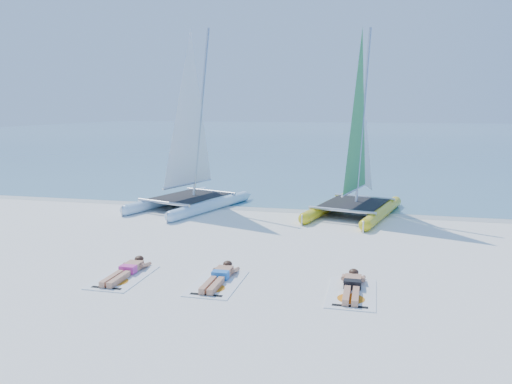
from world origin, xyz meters
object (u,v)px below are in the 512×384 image
sunbather_c (352,285)px  catamaran_yellow (360,153)px  catamaran_blue (190,153)px  towel_c (352,293)px  sunbather_b (220,276)px  towel_a (123,277)px  towel_b (217,283)px  sunbather_a (127,270)px

sunbather_c → catamaran_yellow: bearing=91.3°
catamaran_blue → towel_c: 10.48m
sunbather_b → catamaran_yellow: bearing=71.8°
sunbather_c → sunbather_b: bearing=-178.3°
towel_a → sunbather_b: size_ratio=1.07×
towel_c → sunbather_c: bearing=90.0°
catamaran_yellow → sunbather_b: 9.03m
catamaran_yellow → sunbather_b: size_ratio=4.05×
catamaran_blue → towel_c: bearing=-32.6°
towel_b → sunbather_a: bearing=178.1°
catamaran_blue → towel_a: bearing=-62.6°
towel_b → sunbather_c: bearing=5.4°
catamaran_blue → towel_c: (6.57, -7.89, -2.13)m
catamaran_blue → catamaran_yellow: 6.40m
catamaran_yellow → towel_b: catamaran_yellow is taller
catamaran_blue → sunbather_a: bearing=-62.3°
sunbather_a → towel_c: bearing=0.1°
towel_a → sunbather_a: (0.00, 0.19, 0.11)m
sunbather_b → sunbather_c: bearing=1.7°
sunbather_a → towel_b: (2.22, -0.07, -0.11)m
towel_b → sunbather_c: (2.93, 0.28, 0.11)m
catamaran_blue → catamaran_yellow: size_ratio=1.03×
sunbather_a → sunbather_c: same height
towel_b → sunbather_c: sunbather_c is taller
sunbather_b → sunbather_c: 2.94m
towel_a → towel_b: same height
towel_b → sunbather_b: size_ratio=1.07×
catamaran_yellow → towel_a: catamaran_yellow is taller
catamaran_yellow → towel_b: 9.23m
catamaran_blue → towel_a: catamaran_blue is taller
towel_a → sunbather_c: bearing=4.4°
catamaran_yellow → towel_a: bearing=-106.1°
sunbather_a → towel_a: bearing=-90.0°
towel_b → sunbather_b: 0.22m
catamaran_yellow → towel_a: size_ratio=3.78×
catamaran_yellow → sunbather_c: size_ratio=4.05×
catamaran_blue → sunbather_c: catamaran_blue is taller
sunbather_b → towel_c: size_ratio=0.93×
catamaran_blue → sunbather_a: catamaran_blue is taller
catamaran_blue → towel_a: size_ratio=3.88×
catamaran_blue → sunbather_c: (6.57, -7.70, -2.02)m
sunbather_c → sunbather_a: bearing=-177.8°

